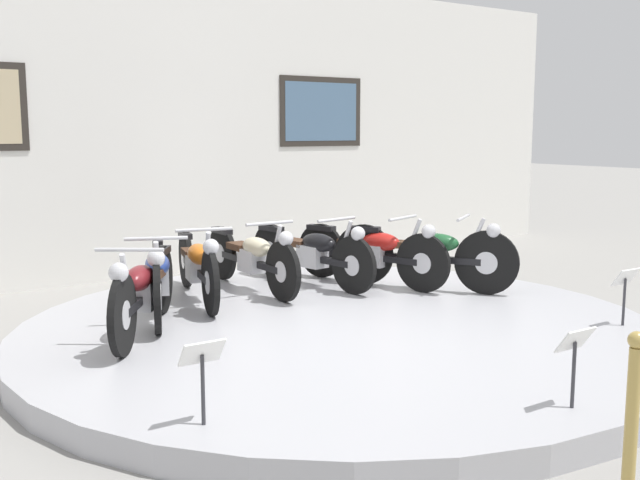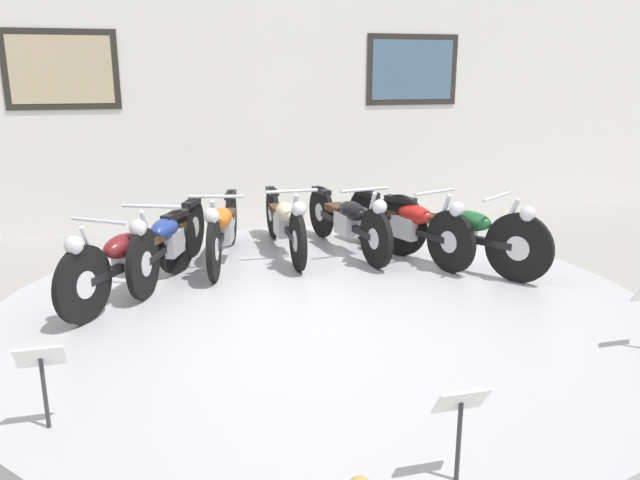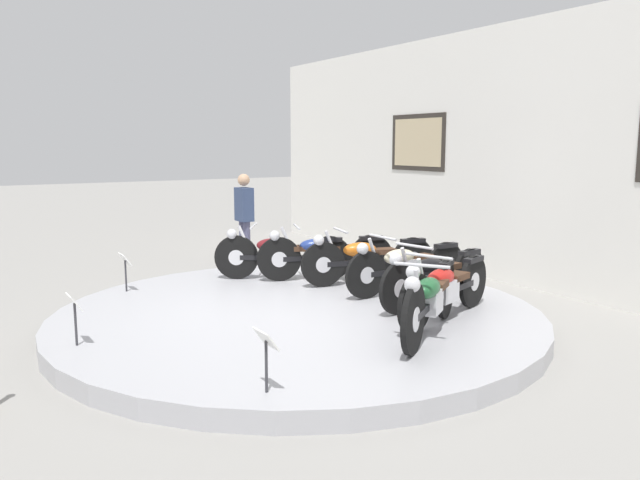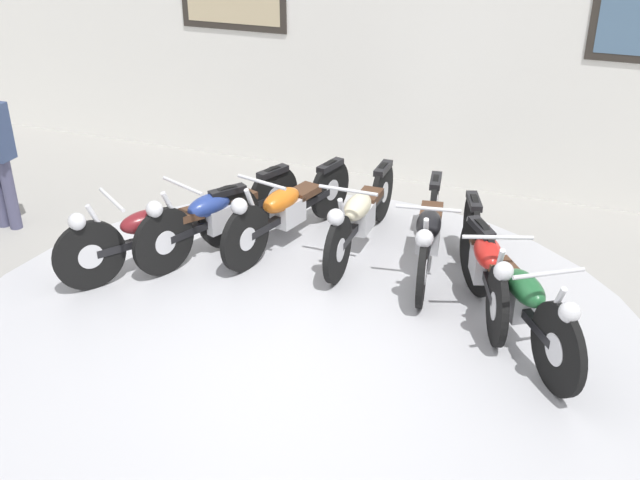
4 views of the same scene
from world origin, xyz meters
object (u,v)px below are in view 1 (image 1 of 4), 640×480
(info_placard_front_left, at_px, (202,364))
(info_placard_front_right, at_px, (625,284))
(info_placard_front_centre, at_px, (575,350))
(stanchion_post_left_of_entry, at_px, (628,477))
(motorcycle_black, at_px, (313,252))
(motorcycle_maroon, at_px, (143,289))
(motorcycle_blue, at_px, (158,275))
(motorcycle_cream, at_px, (252,256))
(motorcycle_green, at_px, (427,253))
(motorcycle_red, at_px, (373,251))
(motorcycle_orange, at_px, (198,264))

(info_placard_front_left, xyz_separation_m, info_placard_front_right, (4.03, 0.00, 0.00))
(info_placard_front_centre, bearing_deg, stanchion_post_left_of_entry, -131.37)
(motorcycle_black, distance_m, info_placard_front_right, 3.24)
(motorcycle_black, relative_size, info_placard_front_right, 3.80)
(motorcycle_black, xyz_separation_m, stanchion_post_left_of_entry, (-1.51, -4.92, -0.23))
(motorcycle_maroon, bearing_deg, info_placard_front_right, -30.14)
(motorcycle_blue, relative_size, stanchion_post_left_of_entry, 1.81)
(motorcycle_cream, bearing_deg, motorcycle_green, -32.17)
(motorcycle_maroon, distance_m, info_placard_front_right, 4.16)
(stanchion_post_left_of_entry, bearing_deg, info_placard_front_right, 34.65)
(motorcycle_green, xyz_separation_m, info_placard_front_right, (0.43, -2.09, -0.03))
(motorcycle_blue, xyz_separation_m, info_placard_front_centre, (1.25, -3.63, -0.02))
(motorcycle_red, bearing_deg, motorcycle_orange, 169.59)
(motorcycle_black, distance_m, info_placard_front_left, 4.01)
(stanchion_post_left_of_entry, bearing_deg, motorcycle_black, 72.90)
(motorcycle_cream, xyz_separation_m, stanchion_post_left_of_entry, (-0.83, -5.05, -0.22))
(motorcycle_blue, relative_size, motorcycle_black, 0.95)
(motorcycle_green, xyz_separation_m, info_placard_front_centre, (-1.58, -3.11, -0.03))
(motorcycle_red, height_order, info_placard_front_right, motorcycle_red)
(motorcycle_orange, distance_m, stanchion_post_left_of_entry, 4.93)
(motorcycle_orange, height_order, info_placard_front_left, motorcycle_orange)
(motorcycle_black, height_order, stanchion_post_left_of_entry, stanchion_post_left_of_entry)
(motorcycle_cream, bearing_deg, info_placard_front_right, -56.87)
(motorcycle_cream, bearing_deg, motorcycle_blue, -158.99)
(motorcycle_green, xyz_separation_m, info_placard_front_left, (-3.60, -2.09, -0.03))
(motorcycle_blue, height_order, motorcycle_green, motorcycle_green)
(motorcycle_blue, relative_size, motorcycle_cream, 0.95)
(motorcycle_orange, height_order, motorcycle_cream, motorcycle_orange)
(motorcycle_black, xyz_separation_m, motorcycle_green, (0.90, -0.87, 0.02))
(motorcycle_red, xyz_separation_m, info_placard_front_right, (0.77, -2.60, -0.01))
(motorcycle_orange, bearing_deg, motorcycle_maroon, -135.72)
(motorcycle_orange, relative_size, motorcycle_cream, 0.98)
(motorcycle_red, xyz_separation_m, motorcycle_green, (0.34, -0.51, 0.02))
(info_placard_front_left, bearing_deg, motorcycle_black, 47.63)
(motorcycle_maroon, height_order, motorcycle_red, motorcycle_maroon)
(motorcycle_green, height_order, info_placard_front_left, motorcycle_green)
(motorcycle_green, bearing_deg, motorcycle_red, 123.06)
(motorcycle_cream, bearing_deg, motorcycle_orange, -169.74)
(motorcycle_blue, distance_m, motorcycle_cream, 1.34)
(motorcycle_orange, distance_m, motorcycle_black, 1.38)
(motorcycle_cream, distance_m, info_placard_front_left, 3.68)
(motorcycle_blue, relative_size, info_placard_front_left, 3.63)
(motorcycle_blue, bearing_deg, info_placard_front_left, -106.34)
(info_placard_front_right, bearing_deg, motorcycle_red, 106.39)
(motorcycle_black, xyz_separation_m, info_placard_front_left, (-2.70, -2.96, -0.01))
(motorcycle_black, xyz_separation_m, info_placard_front_right, (1.33, -2.96, -0.01))
(motorcycle_maroon, height_order, info_placard_front_right, motorcycle_maroon)
(motorcycle_orange, bearing_deg, info_placard_front_centre, -80.18)
(motorcycle_maroon, distance_m, motorcycle_black, 2.43)
(motorcycle_blue, bearing_deg, motorcycle_maroon, -122.90)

